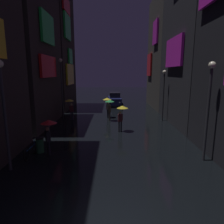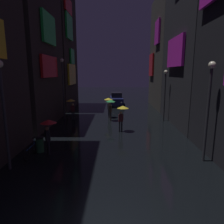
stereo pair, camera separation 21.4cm
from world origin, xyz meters
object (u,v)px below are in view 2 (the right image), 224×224
object	(u,v)px
pedestrian_far_right_yellow	(122,111)
streetlamp_left_near	(3,103)
bicycle_parked_at_storefront	(31,150)
streetlamp_right_far	(165,89)
pedestrian_midstreet_centre_green	(111,104)
streetlamp_left_far	(63,82)
pedestrian_foreground_right_red	(48,127)
pedestrian_foreground_left_yellow	(71,103)
car_distant	(116,99)
pedestrian_near_crossing_yellow	(109,102)
trash_bin	(40,144)
streetlamp_right_near	(209,100)

from	to	relation	value
pedestrian_far_right_yellow	streetlamp_left_near	xyz separation A→B (m)	(-5.77, -6.48, 1.65)
bicycle_parked_at_storefront	streetlamp_right_far	world-z (taller)	streetlamp_right_far
pedestrian_midstreet_centre_green	streetlamp_left_far	size ratio (longest dim) A/B	0.35
pedestrian_midstreet_centre_green	streetlamp_right_far	bearing A→B (deg)	1.17
pedestrian_foreground_right_red	streetlamp_left_far	xyz separation A→B (m)	(-1.42, 9.09, 2.07)
pedestrian_foreground_left_yellow	car_distant	world-z (taller)	pedestrian_foreground_left_yellow
pedestrian_near_crossing_yellow	streetlamp_left_far	bearing A→B (deg)	-170.67
streetlamp_left_near	streetlamp_right_far	world-z (taller)	streetlamp_left_near
bicycle_parked_at_storefront	streetlamp_left_far	distance (m)	9.87
pedestrian_near_crossing_yellow	bicycle_parked_at_storefront	size ratio (longest dim) A/B	1.16
streetlamp_right_far	trash_bin	bearing A→B (deg)	-139.16
pedestrian_foreground_left_yellow	streetlamp_right_far	size ratio (longest dim) A/B	0.43
pedestrian_far_right_yellow	streetlamp_left_near	size ratio (longest dim) A/B	0.40
pedestrian_foreground_left_yellow	streetlamp_left_far	size ratio (longest dim) A/B	0.35
pedestrian_foreground_right_red	streetlamp_right_near	bearing A→B (deg)	-4.38
pedestrian_near_crossing_yellow	streetlamp_right_far	distance (m)	5.82
pedestrian_near_crossing_yellow	bicycle_parked_at_storefront	bearing A→B (deg)	-112.40
streetlamp_right_near	car_distant	bearing A→B (deg)	104.26
car_distant	trash_bin	xyz separation A→B (m)	(-4.68, -17.08, -0.46)
car_distant	streetlamp_right_near	world-z (taller)	streetlamp_right_near
bicycle_parked_at_storefront	pedestrian_near_crossing_yellow	bearing A→B (deg)	67.60
streetlamp_right_far	pedestrian_near_crossing_yellow	bearing A→B (deg)	166.05
pedestrian_far_right_yellow	trash_bin	xyz separation A→B (m)	(-5.07, -4.29, -1.20)
car_distant	streetlamp_left_far	size ratio (longest dim) A/B	0.70
pedestrian_near_crossing_yellow	streetlamp_right_near	xyz separation A→B (m)	(5.47, -10.50, 1.64)
bicycle_parked_at_storefront	streetlamp_right_near	bearing A→B (deg)	-2.82
pedestrian_near_crossing_yellow	streetlamp_right_far	world-z (taller)	streetlamp_right_far
pedestrian_far_right_yellow	car_distant	bearing A→B (deg)	91.77
pedestrian_foreground_right_red	pedestrian_far_right_yellow	world-z (taller)	same
pedestrian_near_crossing_yellow	streetlamp_right_near	size ratio (longest dim) A/B	0.40
bicycle_parked_at_storefront	streetlamp_left_far	size ratio (longest dim) A/B	0.30
pedestrian_foreground_right_red	trash_bin	world-z (taller)	pedestrian_foreground_right_red
pedestrian_near_crossing_yellow	pedestrian_foreground_left_yellow	distance (m)	3.84
pedestrian_far_right_yellow	car_distant	distance (m)	12.82
pedestrian_far_right_yellow	car_distant	xyz separation A→B (m)	(-0.39, 12.79, -0.74)
pedestrian_midstreet_centre_green	streetlamp_left_far	xyz separation A→B (m)	(-4.78, 0.72, 2.07)
bicycle_parked_at_storefront	streetlamp_right_far	size ratio (longest dim) A/B	0.37
car_distant	streetlamp_left_far	distance (m)	10.39
streetlamp_left_far	bicycle_parked_at_storefront	bearing A→B (deg)	-87.53
car_distant	pedestrian_foreground_right_red	bearing A→B (deg)	-102.73
pedestrian_foreground_left_yellow	pedestrian_midstreet_centre_green	distance (m)	3.95
bicycle_parked_at_storefront	pedestrian_foreground_right_red	bearing A→B (deg)	10.20
bicycle_parked_at_storefront	streetlamp_right_near	world-z (taller)	streetlamp_right_near
bicycle_parked_at_storefront	streetlamp_left_far	world-z (taller)	streetlamp_left_far
pedestrian_far_right_yellow	pedestrian_midstreet_centre_green	xyz separation A→B (m)	(-1.00, 3.64, 0.00)
pedestrian_midstreet_centre_green	streetlamp_right_near	bearing A→B (deg)	-59.95
pedestrian_foreground_right_red	pedestrian_far_right_yellow	size ratio (longest dim) A/B	1.00
pedestrian_far_right_yellow	bicycle_parked_at_storefront	bearing A→B (deg)	-137.56
trash_bin	streetlamp_right_near	bearing A→B (deg)	-6.74
streetlamp_right_near	trash_bin	distance (m)	9.79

